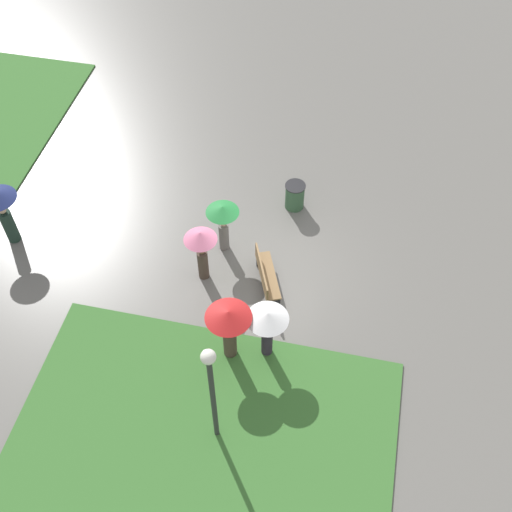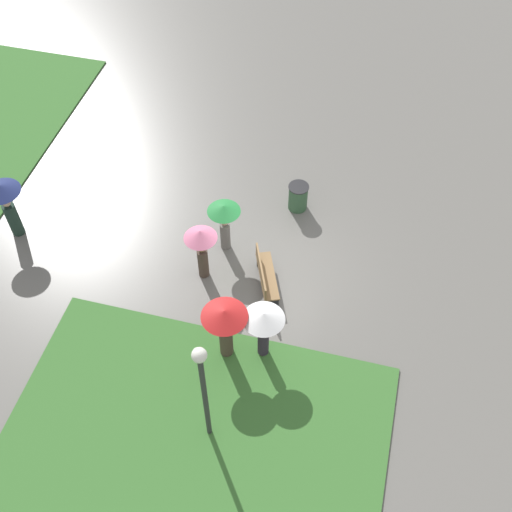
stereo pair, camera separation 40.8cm
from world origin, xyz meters
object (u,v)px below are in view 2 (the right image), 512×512
(trash_bin, at_px, (298,197))
(lone_walker_mid_plaza, at_px, (5,200))
(park_bench, at_px, (265,275))
(crowd_person_green, at_px, (224,217))
(crowd_person_pink, at_px, (201,243))
(lamp_post, at_px, (203,383))
(crowd_person_red, at_px, (225,322))
(crowd_person_white, at_px, (264,323))

(trash_bin, height_order, lone_walker_mid_plaza, lone_walker_mid_plaza)
(park_bench, height_order, crowd_person_green, crowd_person_green)
(trash_bin, bearing_deg, crowd_person_pink, 147.80)
(park_bench, xyz_separation_m, crowd_person_pink, (-0.04, 1.75, 0.90))
(lone_walker_mid_plaza, bearing_deg, trash_bin, -8.25)
(lamp_post, bearing_deg, lone_walker_mid_plaza, 57.85)
(lamp_post, height_order, trash_bin, lamp_post)
(crowd_person_green, bearing_deg, crowd_person_red, 142.61)
(crowd_person_green, height_order, lone_walker_mid_plaza, lone_walker_mid_plaza)
(lamp_post, xyz_separation_m, crowd_person_red, (2.19, 0.20, -1.06))
(crowd_person_red, xyz_separation_m, crowd_person_white, (0.23, -0.90, -0.01))
(crowd_person_red, height_order, crowd_person_white, crowd_person_red)
(crowd_person_red, bearing_deg, crowd_person_pink, 135.96)
(crowd_person_white, bearing_deg, lamp_post, -64.78)
(lamp_post, height_order, crowd_person_white, lamp_post)
(park_bench, distance_m, lone_walker_mid_plaza, 7.64)
(crowd_person_pink, xyz_separation_m, lone_walker_mid_plaza, (0.14, 5.82, 0.03))
(crowd_person_red, xyz_separation_m, crowd_person_green, (3.42, 1.01, -0.15))
(crowd_person_pink, bearing_deg, lamp_post, 34.72)
(lamp_post, xyz_separation_m, crowd_person_white, (2.42, -0.70, -1.07))
(park_bench, relative_size, trash_bin, 1.91)
(crowd_person_green, distance_m, lone_walker_mid_plaza, 6.21)
(park_bench, xyz_separation_m, crowd_person_green, (1.10, 1.45, 0.80))
(crowd_person_red, height_order, crowd_person_green, crowd_person_red)
(crowd_person_red, distance_m, crowd_person_white, 0.93)
(crowd_person_pink, height_order, lone_walker_mid_plaza, lone_walker_mid_plaza)
(trash_bin, bearing_deg, crowd_person_green, 140.35)
(park_bench, relative_size, crowd_person_pink, 0.91)
(crowd_person_pink, bearing_deg, crowd_person_white, 63.24)
(lamp_post, bearing_deg, crowd_person_red, 5.25)
(crowd_person_white, xyz_separation_m, lone_walker_mid_plaza, (2.19, 8.04, -0.01))
(lamp_post, xyz_separation_m, crowd_person_green, (5.61, 1.21, -1.21))
(park_bench, height_order, trash_bin, park_bench)
(park_bench, bearing_deg, crowd_person_red, 146.80)
(trash_bin, relative_size, crowd_person_white, 0.49)
(crowd_person_white, bearing_deg, park_bench, 143.98)
(crowd_person_white, relative_size, lone_walker_mid_plaza, 0.92)
(crowd_person_red, relative_size, crowd_person_green, 1.11)
(park_bench, bearing_deg, lone_walker_mid_plaza, 66.70)
(crowd_person_white, bearing_deg, crowd_person_green, 162.33)
(crowd_person_green, xyz_separation_m, lone_walker_mid_plaza, (-1.00, 6.13, 0.13))
(trash_bin, xyz_separation_m, crowd_person_pink, (-3.19, 2.01, 0.92))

